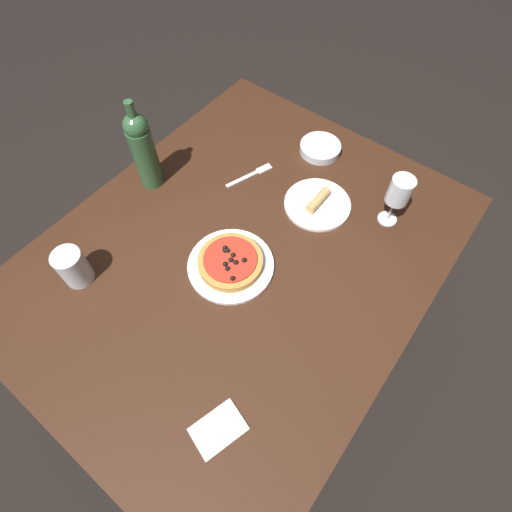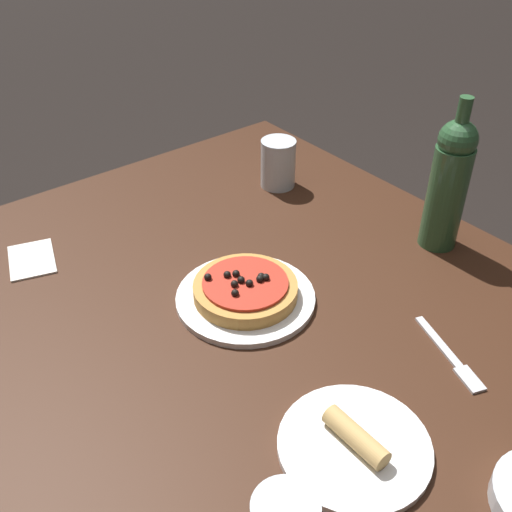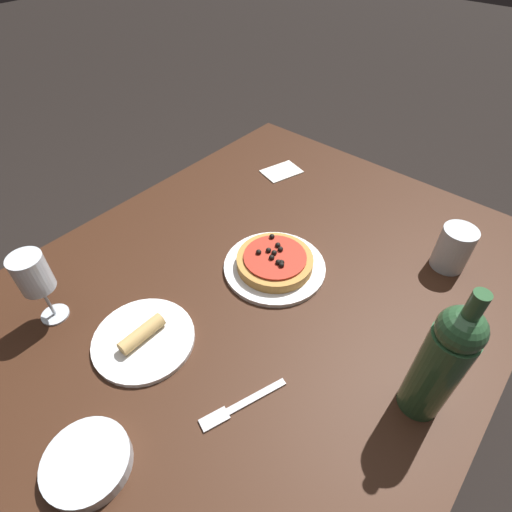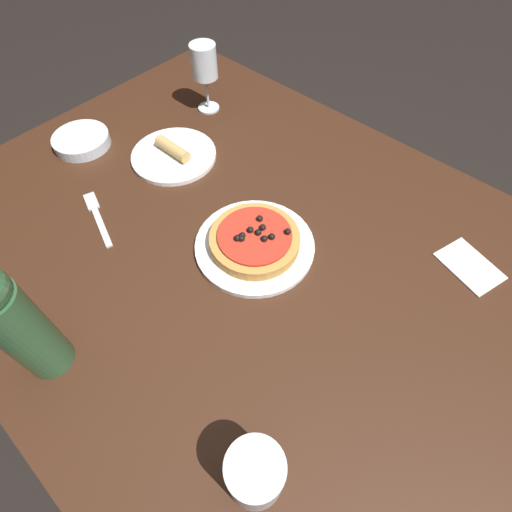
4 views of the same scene
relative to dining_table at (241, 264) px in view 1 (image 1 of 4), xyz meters
name	(u,v)px [view 1 (image 1 of 4)]	position (x,y,z in m)	size (l,w,h in m)	color
ground_plane	(246,335)	(0.00, 0.00, -0.64)	(14.00, 14.00, 0.00)	black
dining_table	(241,264)	(0.00, 0.00, 0.00)	(1.36, 1.08, 0.72)	#381E11
dinner_plate	(231,265)	(-0.06, -0.01, 0.08)	(0.26, 0.26, 0.01)	white
pizza	(230,262)	(-0.06, -0.01, 0.10)	(0.19, 0.19, 0.04)	#BC843D
wine_glass	(399,192)	(0.38, -0.30, 0.21)	(0.07, 0.07, 0.18)	silver
wine_bottle	(143,149)	(0.04, 0.42, 0.22)	(0.08, 0.08, 0.32)	#2D5633
water_cup	(73,267)	(-0.36, 0.32, 0.13)	(0.08, 0.08, 0.12)	silver
side_bowl	(320,148)	(0.51, 0.04, 0.09)	(0.15, 0.15, 0.03)	silver
fork	(252,174)	(0.27, 0.17, 0.08)	(0.18, 0.08, 0.00)	silver
side_plate	(317,204)	(0.30, -0.09, 0.08)	(0.22, 0.22, 0.04)	white
paper_napkin	(218,429)	(-0.43, -0.27, 0.08)	(0.14, 0.12, 0.00)	silver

